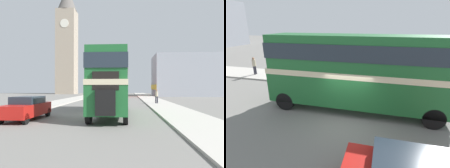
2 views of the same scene
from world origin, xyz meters
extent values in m
plane|color=slate|center=(0.00, 0.00, 0.00)|extent=(120.00, 120.00, 0.00)
cube|color=#B7B2A8|center=(6.75, 0.00, 0.06)|extent=(3.50, 120.00, 0.12)
cube|color=#1E602D|center=(1.45, -0.16, 1.40)|extent=(2.41, 10.17, 1.73)
cube|color=beige|center=(1.45, -0.16, 2.42)|extent=(2.43, 10.22, 0.32)
cube|color=#1E602D|center=(1.45, -0.16, 3.53)|extent=(2.36, 9.97, 1.89)
cube|color=#232D38|center=(1.45, -0.16, 3.62)|extent=(2.43, 10.07, 0.85)
cylinder|color=black|center=(0.38, -4.35, 0.56)|extent=(0.28, 1.12, 1.12)
cylinder|color=black|center=(2.51, -4.35, 0.56)|extent=(0.28, 1.12, 1.12)
cylinder|color=black|center=(0.38, 3.91, 0.56)|extent=(0.28, 1.12, 1.12)
cylinder|color=black|center=(2.51, 3.91, 0.56)|extent=(0.28, 1.12, 1.12)
cube|color=#232D38|center=(-3.96, -2.77, 1.29)|extent=(1.50, 2.30, 0.48)
cylinder|color=black|center=(-3.21, -1.18, 0.32)|extent=(0.20, 0.64, 0.64)
cylinder|color=#282833|center=(6.23, 10.90, 0.54)|extent=(0.16, 0.16, 0.85)
cylinder|color=#282833|center=(6.42, 10.90, 0.54)|extent=(0.16, 0.16, 0.85)
cylinder|color=tan|center=(6.33, 10.90, 1.30)|extent=(0.35, 0.35, 0.67)
sphere|color=#9E7051|center=(6.33, 10.90, 1.76)|extent=(0.23, 0.23, 0.23)
camera|label=1|loc=(2.59, -16.87, 2.14)|focal=35.00mm
camera|label=2|loc=(-8.22, -1.69, 5.05)|focal=28.00mm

